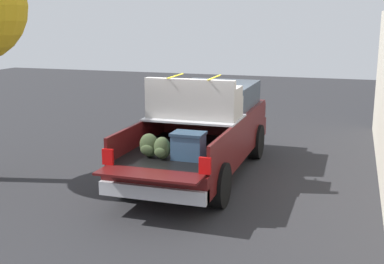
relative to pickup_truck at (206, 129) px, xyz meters
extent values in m
plane|color=#262628|center=(-0.38, 0.00, -0.97)|extent=(40.00, 40.00, 0.00)
cube|color=#470F0F|center=(-0.38, 0.00, -0.34)|extent=(5.50, 1.92, 0.45)
cube|color=black|center=(-1.58, 0.00, -0.10)|extent=(2.80, 1.80, 0.04)
cube|color=#470F0F|center=(-1.58, 0.93, 0.13)|extent=(2.80, 0.06, 0.50)
cube|color=#470F0F|center=(-1.58, -0.93, 0.13)|extent=(2.80, 0.06, 0.50)
cube|color=#470F0F|center=(-0.21, 0.00, 0.13)|extent=(0.06, 1.80, 0.50)
cube|color=#470F0F|center=(-3.25, 0.00, -0.10)|extent=(0.55, 1.80, 0.04)
cube|color=#B2B2B7|center=(-0.80, 0.00, 0.40)|extent=(1.25, 1.92, 0.04)
cube|color=#470F0F|center=(0.97, 0.00, 0.13)|extent=(2.30, 1.92, 0.50)
cube|color=#2D3842|center=(0.87, 0.00, 0.65)|extent=(1.94, 1.76, 0.54)
cube|color=#470F0F|center=(2.32, 0.00, 0.07)|extent=(0.40, 1.82, 0.38)
cube|color=#B2B2B7|center=(-3.10, 0.00, -0.45)|extent=(0.24, 1.92, 0.24)
cube|color=red|center=(-3.00, 0.88, 0.06)|extent=(0.06, 0.20, 0.28)
cube|color=red|center=(-3.00, -0.88, 0.06)|extent=(0.06, 0.20, 0.28)
cylinder|color=black|center=(1.37, 0.88, -0.55)|extent=(0.84, 0.30, 0.84)
cylinder|color=black|center=(1.37, -0.88, -0.55)|extent=(0.84, 0.30, 0.84)
cylinder|color=black|center=(-2.13, 0.88, -0.55)|extent=(0.84, 0.30, 0.84)
cylinder|color=black|center=(-2.13, -0.88, -0.55)|extent=(0.84, 0.30, 0.84)
cube|color=#335170|center=(-2.23, -0.34, 0.14)|extent=(0.40, 0.55, 0.44)
cube|color=#23394E|center=(-2.23, -0.34, 0.39)|extent=(0.44, 0.59, 0.05)
ellipsoid|color=#384728|center=(-2.36, 0.12, 0.12)|extent=(0.20, 0.32, 0.41)
ellipsoid|color=#384728|center=(-2.47, 0.12, 0.06)|extent=(0.09, 0.22, 0.18)
ellipsoid|color=#384728|center=(-2.30, 0.39, 0.14)|extent=(0.20, 0.38, 0.44)
ellipsoid|color=#384728|center=(-2.41, 0.39, 0.07)|extent=(0.09, 0.26, 0.19)
cube|color=#9E9993|center=(-0.80, 0.00, 0.63)|extent=(0.84, 1.86, 0.42)
cube|color=#9E9993|center=(-1.14, 0.00, 1.04)|extent=(0.16, 1.86, 0.40)
cube|color=#9E9993|center=(-0.75, 0.83, 0.95)|extent=(0.60, 0.20, 0.22)
cube|color=#9E9993|center=(-0.75, -0.83, 0.95)|extent=(0.60, 0.20, 0.22)
cube|color=yellow|center=(-0.80, 0.42, 1.25)|extent=(0.94, 0.03, 0.02)
cube|color=yellow|center=(-0.80, -0.42, 1.25)|extent=(0.94, 0.03, 0.02)
camera|label=1|loc=(-10.54, -3.11, 2.40)|focal=47.00mm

